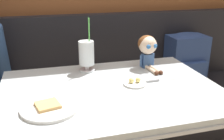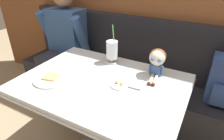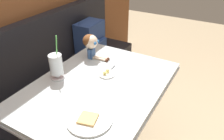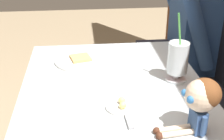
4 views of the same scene
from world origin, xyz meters
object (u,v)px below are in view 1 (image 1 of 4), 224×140
Objects in this scene: toast_plate at (50,107)px; butter_knife at (157,80)px; seated_doll at (148,47)px; butter_saucer at (135,83)px; milkshake_glass at (86,54)px; backpack at (186,57)px.

butter_knife is (0.57, 0.17, -0.00)m from toast_plate.
toast_plate is 0.73m from seated_doll.
butter_knife is at bearing -98.24° from seated_doll.
butter_saucer reaches higher than butter_knife.
milkshake_glass is at bearing 174.82° from seated_doll.
seated_doll reaches higher than toast_plate.
toast_plate is at bearing -145.76° from backpack.
backpack reaches higher than toast_plate.
butter_knife is at bearing 16.55° from toast_plate.
milkshake_glass is 0.43m from butter_knife.
butter_knife is (0.13, 0.02, -0.00)m from butter_saucer.
milkshake_glass reaches higher than backpack.
butter_knife is 0.58× the size of backpack.
seated_doll is at bearing 55.38° from butter_saucer.
toast_plate is 1.06× the size of butter_knife.
toast_plate is 2.08× the size of butter_saucer.
backpack is (0.52, 0.58, -0.09)m from butter_knife.
milkshake_glass reaches higher than toast_plate.
backpack is at bearing 42.07° from butter_saucer.
butter_knife is at bearing -37.38° from milkshake_glass.
seated_doll is (0.37, -0.03, 0.03)m from milkshake_glass.
toast_plate is 0.50m from milkshake_glass.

